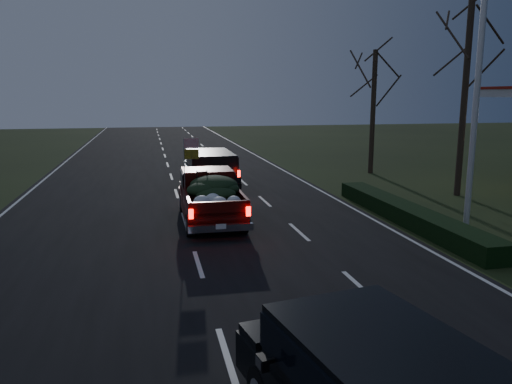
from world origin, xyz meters
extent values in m
plane|color=black|center=(0.00, 0.00, 0.00)|extent=(120.00, 120.00, 0.00)
cube|color=black|center=(0.00, 0.00, 0.01)|extent=(14.00, 120.00, 0.02)
cube|color=black|center=(7.80, 3.00, 0.30)|extent=(1.00, 10.00, 0.60)
cylinder|color=silver|center=(9.50, 2.00, 4.50)|extent=(0.20, 0.20, 9.00)
cylinder|color=black|center=(12.50, 7.00, 4.25)|extent=(0.28, 0.28, 8.50)
cylinder|color=black|center=(11.50, 14.00, 3.50)|extent=(0.28, 0.28, 7.00)
cube|color=#3C0A08|center=(0.91, 4.67, 0.59)|extent=(2.02, 4.95, 0.54)
cube|color=#3C0A08|center=(0.92, 5.55, 1.33)|extent=(1.84, 1.60, 0.89)
cube|color=black|center=(0.92, 5.55, 1.43)|extent=(1.94, 1.50, 0.54)
cube|color=#3C0A08|center=(0.90, 3.38, 0.89)|extent=(1.85, 2.78, 0.06)
ellipsoid|color=black|center=(0.95, 3.88, 1.33)|extent=(1.60, 1.79, 0.59)
cylinder|color=gray|center=(0.02, 4.67, 2.02)|extent=(0.03, 0.03, 1.97)
cube|color=red|center=(0.29, 4.67, 2.84)|extent=(0.51, 0.02, 0.34)
cube|color=gold|center=(0.29, 4.67, 2.45)|extent=(0.51, 0.02, 0.34)
cube|color=black|center=(1.71, 11.21, 0.66)|extent=(2.18, 5.14, 0.64)
cube|color=black|center=(1.71, 10.94, 1.39)|extent=(2.04, 3.75, 0.85)
cube|color=black|center=(1.71, 10.94, 1.47)|extent=(2.15, 3.65, 0.51)
cube|color=black|center=(1.47, -8.23, 1.30)|extent=(2.47, 3.78, 0.80)
cube|color=black|center=(1.47, -8.23, 1.38)|extent=(2.55, 3.70, 0.48)
cube|color=black|center=(0.10, -7.26, 1.18)|extent=(0.14, 0.23, 0.16)
camera|label=1|loc=(-1.19, -12.86, 4.49)|focal=35.00mm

